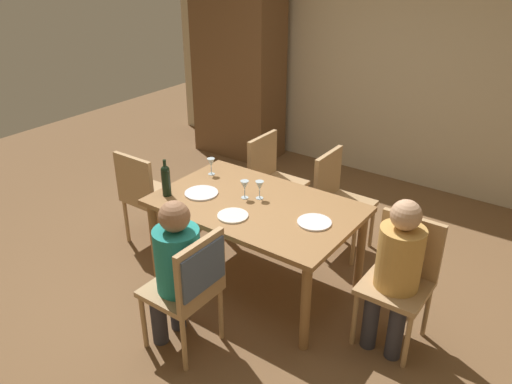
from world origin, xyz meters
name	(u,v)px	position (x,y,z in m)	size (l,w,h in m)	color
ground_plane	(256,281)	(0.00, 0.00, 0.00)	(10.00, 10.00, 0.00)	brown
rear_room_partition	(398,63)	(0.00, 2.70, 1.35)	(6.40, 0.12, 2.70)	beige
armoire_cabinet	(238,71)	(-1.89, 2.25, 1.10)	(1.18, 0.62, 2.18)	brown
dining_table	(256,213)	(0.00, 0.00, 0.66)	(1.59, 1.00, 0.75)	olive
chair_near	(193,280)	(0.12, -0.88, 0.59)	(0.46, 0.44, 0.92)	tan
chair_right_end	(401,272)	(1.17, 0.09, 0.53)	(0.44, 0.44, 0.92)	tan
chair_far_left	(272,176)	(-0.44, 0.88, 0.53)	(0.44, 0.44, 0.92)	tan
chair_far_right	(338,195)	(0.27, 0.88, 0.53)	(0.44, 0.44, 0.92)	tan
chair_left_end	(145,192)	(-1.17, -0.09, 0.53)	(0.44, 0.44, 0.92)	tan
person_woman_host	(176,265)	(-0.03, -0.88, 0.66)	(0.35, 0.31, 1.14)	#33333D
person_man_bearded	(397,266)	(1.17, -0.03, 0.65)	(0.30, 0.35, 1.13)	#33333D
wine_bottle_tall_green	(166,179)	(-0.66, -0.30, 0.89)	(0.07, 0.07, 0.31)	black
wine_glass_near_left	(245,186)	(-0.13, 0.03, 0.85)	(0.07, 0.07, 0.15)	silver
wine_glass_centre	(260,186)	(-0.03, 0.09, 0.85)	(0.07, 0.07, 0.15)	silver
wine_glass_near_right	(211,163)	(-0.64, 0.22, 0.85)	(0.07, 0.07, 0.15)	silver
dinner_plate_host	(233,216)	(-0.02, -0.27, 0.75)	(0.23, 0.23, 0.01)	white
dinner_plate_guest_left	(201,193)	(-0.46, -0.12, 0.75)	(0.27, 0.27, 0.01)	white
dinner_plate_guest_right	(314,222)	(0.52, 0.00, 0.75)	(0.25, 0.25, 0.01)	white
handbag	(182,214)	(-1.17, 0.35, 0.11)	(0.28, 0.12, 0.22)	brown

